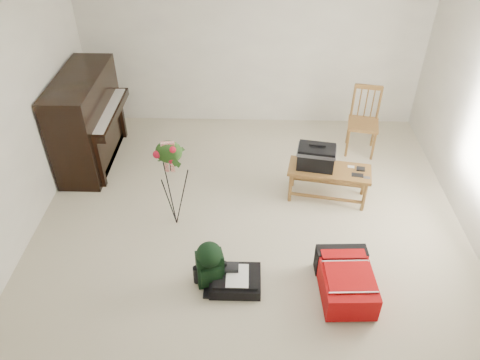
{
  "coord_description": "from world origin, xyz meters",
  "views": [
    {
      "loc": [
        -0.0,
        -3.77,
        3.8
      ],
      "look_at": [
        -0.11,
        0.35,
        0.62
      ],
      "focal_mm": 35.0,
      "sensor_mm": 36.0,
      "label": 1
    }
  ],
  "objects_px": {
    "red_suitcase": "(345,277)",
    "green_backpack": "(210,262)",
    "piano": "(88,122)",
    "dining_chair": "(363,122)",
    "black_duffel": "(235,280)",
    "bench": "(320,162)",
    "flower_stand": "(172,185)"
  },
  "relations": [
    {
      "from": "piano",
      "to": "black_duffel",
      "type": "bearing_deg",
      "value": -47.19
    },
    {
      "from": "flower_stand",
      "to": "red_suitcase",
      "type": "bearing_deg",
      "value": -32.41
    },
    {
      "from": "dining_chair",
      "to": "flower_stand",
      "type": "relative_size",
      "value": 0.81
    },
    {
      "from": "piano",
      "to": "black_duffel",
      "type": "distance_m",
      "value": 3.06
    },
    {
      "from": "bench",
      "to": "red_suitcase",
      "type": "xyz_separation_m",
      "value": [
        0.13,
        -1.47,
        -0.37
      ]
    },
    {
      "from": "piano",
      "to": "red_suitcase",
      "type": "bearing_deg",
      "value": -35.21
    },
    {
      "from": "piano",
      "to": "bench",
      "type": "height_order",
      "value": "piano"
    },
    {
      "from": "bench",
      "to": "flower_stand",
      "type": "relative_size",
      "value": 0.88
    },
    {
      "from": "flower_stand",
      "to": "black_duffel",
      "type": "bearing_deg",
      "value": -56.97
    },
    {
      "from": "dining_chair",
      "to": "green_backpack",
      "type": "bearing_deg",
      "value": -116.74
    },
    {
      "from": "bench",
      "to": "red_suitcase",
      "type": "height_order",
      "value": "bench"
    },
    {
      "from": "green_backpack",
      "to": "flower_stand",
      "type": "relative_size",
      "value": 0.45
    },
    {
      "from": "red_suitcase",
      "to": "green_backpack",
      "type": "distance_m",
      "value": 1.37
    },
    {
      "from": "dining_chair",
      "to": "black_duffel",
      "type": "bearing_deg",
      "value": -112.6
    },
    {
      "from": "bench",
      "to": "green_backpack",
      "type": "xyz_separation_m",
      "value": [
        -1.23,
        -1.42,
        -0.25
      ]
    },
    {
      "from": "dining_chair",
      "to": "black_duffel",
      "type": "distance_m",
      "value": 3.08
    },
    {
      "from": "red_suitcase",
      "to": "flower_stand",
      "type": "relative_size",
      "value": 0.65
    },
    {
      "from": "bench",
      "to": "black_duffel",
      "type": "xyz_separation_m",
      "value": [
        -0.97,
        -1.45,
        -0.46
      ]
    },
    {
      "from": "flower_stand",
      "to": "piano",
      "type": "bearing_deg",
      "value": 129.94
    },
    {
      "from": "piano",
      "to": "red_suitcase",
      "type": "xyz_separation_m",
      "value": [
        3.15,
        -2.22,
        -0.43
      ]
    },
    {
      "from": "red_suitcase",
      "to": "green_backpack",
      "type": "relative_size",
      "value": 1.43
    },
    {
      "from": "piano",
      "to": "green_backpack",
      "type": "relative_size",
      "value": 2.81
    },
    {
      "from": "flower_stand",
      "to": "dining_chair",
      "type": "bearing_deg",
      "value": 28.36
    },
    {
      "from": "bench",
      "to": "dining_chair",
      "type": "bearing_deg",
      "value": 66.71
    },
    {
      "from": "black_duffel",
      "to": "bench",
      "type": "bearing_deg",
      "value": 56.06
    },
    {
      "from": "piano",
      "to": "red_suitcase",
      "type": "relative_size",
      "value": 1.96
    },
    {
      "from": "piano",
      "to": "black_duffel",
      "type": "xyz_separation_m",
      "value": [
        2.05,
        -2.21,
        -0.52
      ]
    },
    {
      "from": "bench",
      "to": "green_backpack",
      "type": "height_order",
      "value": "bench"
    },
    {
      "from": "piano",
      "to": "bench",
      "type": "xyz_separation_m",
      "value": [
        3.02,
        -0.76,
        -0.06
      ]
    },
    {
      "from": "dining_chair",
      "to": "piano",
      "type": "bearing_deg",
      "value": -163.86
    },
    {
      "from": "piano",
      "to": "dining_chair",
      "type": "bearing_deg",
      "value": 5.11
    },
    {
      "from": "piano",
      "to": "dining_chair",
      "type": "relative_size",
      "value": 1.57
    }
  ]
}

